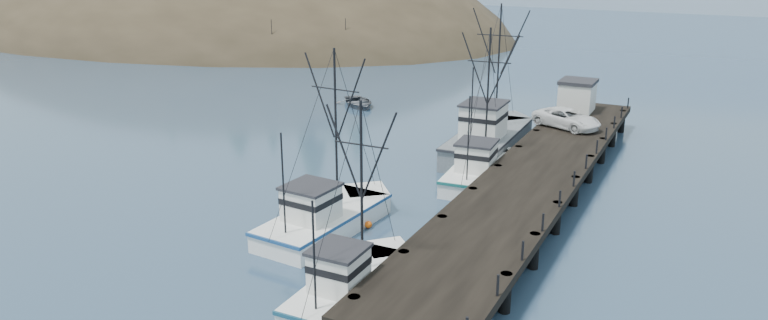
% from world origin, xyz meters
% --- Properties ---
extents(ground, '(400.00, 400.00, 0.00)m').
position_xyz_m(ground, '(0.00, 0.00, 0.00)').
color(ground, navy).
rests_on(ground, ground).
extents(pier, '(6.00, 44.00, 2.00)m').
position_xyz_m(pier, '(14.00, 16.00, 1.69)').
color(pier, black).
rests_on(pier, ground).
extents(headland, '(134.80, 78.00, 51.00)m').
position_xyz_m(headland, '(-74.95, 78.61, -4.55)').
color(headland, '#382D1E').
rests_on(headland, ground).
extents(distant_ridge, '(360.00, 40.00, 26.00)m').
position_xyz_m(distant_ridge, '(10.00, 170.00, 0.00)').
color(distant_ridge, '#9EB2C6').
rests_on(distant_ridge, ground).
extents(moored_sailboats, '(21.79, 17.69, 6.35)m').
position_xyz_m(moored_sailboats, '(-35.37, 57.93, 0.33)').
color(moored_sailboats, white).
rests_on(moored_sailboats, ground).
extents(trawler_near, '(3.18, 9.59, 10.00)m').
position_xyz_m(trawler_near, '(9.77, -1.14, 0.82)').
color(trawler_near, white).
rests_on(trawler_near, ground).
extents(trawler_mid, '(4.54, 11.21, 11.08)m').
position_xyz_m(trawler_mid, '(4.30, 5.52, 0.82)').
color(trawler_mid, white).
rests_on(trawler_mid, ground).
extents(trawler_far, '(4.21, 10.86, 11.13)m').
position_xyz_m(trawler_far, '(9.53, 18.07, 0.82)').
color(trawler_far, white).
rests_on(trawler_far, ground).
extents(work_vessel, '(4.54, 14.29, 12.16)m').
position_xyz_m(work_vessel, '(7.98, 24.68, 1.23)').
color(work_vessel, slate).
rests_on(work_vessel, ground).
extents(pier_shed, '(3.00, 3.20, 2.80)m').
position_xyz_m(pier_shed, '(12.85, 34.00, 3.42)').
color(pier_shed, silver).
rests_on(pier_shed, pier).
extents(pickup_truck, '(6.14, 4.53, 1.55)m').
position_xyz_m(pickup_truck, '(13.36, 27.86, 2.77)').
color(pickup_truck, white).
rests_on(pickup_truck, pier).
extents(motorboat, '(6.67, 6.63, 1.14)m').
position_xyz_m(motorboat, '(-9.41, 34.22, 0.00)').
color(motorboat, '#53565C').
rests_on(motorboat, ground).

